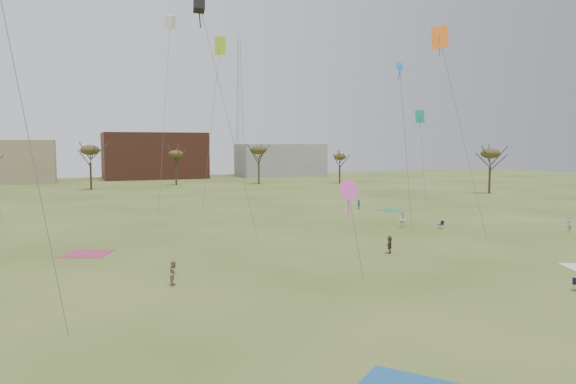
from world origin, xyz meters
name	(u,v)px	position (x,y,z in m)	size (l,w,h in m)	color
ground	(364,303)	(0.00, 0.00, 0.00)	(260.00, 260.00, 0.00)	#3D541A
spectator_fore_b	(174,273)	(-9.60, 8.12, 0.81)	(0.79, 0.62, 1.63)	#998561
spectator_fore_c	(390,245)	(9.18, 11.82, 0.74)	(1.37, 0.44, 1.47)	#4E3D37
flyer_mid_c	(569,224)	(32.69, 14.32, 0.88)	(0.64, 0.42, 1.75)	#79B7CA
spectator_mid_e	(403,219)	(18.23, 23.44, 0.91)	(0.88, 0.69, 1.82)	white
flyer_far_c	(359,204)	(21.89, 39.98, 0.69)	(0.89, 0.51, 1.38)	#204E96
blanket_plum	(87,253)	(-14.61, 21.16, 0.00)	(3.69, 3.69, 0.03)	#AC3559
blanket_olive	(391,210)	(25.37, 36.98, 0.00)	(3.42, 3.42, 0.03)	#2E7E5C
camp_chair_right	(441,226)	(21.60, 21.16, 0.26)	(0.59, 0.55, 0.87)	#151437
kites_aloft	(201,38)	(-3.37, 26.59, 19.55)	(68.91, 44.64, 23.90)	red
tree_line	(143,155)	(-2.85, 79.12, 7.09)	(117.44, 49.32, 8.91)	#3A2B1E
building_brick	(154,156)	(5.00, 120.00, 6.00)	(26.00, 16.00, 12.00)	brown
building_grey	(280,160)	(40.00, 118.00, 4.50)	(24.00, 12.00, 9.00)	gray
radio_tower	(239,108)	(30.00, 125.00, 19.21)	(1.51, 1.72, 41.00)	#9EA3A8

